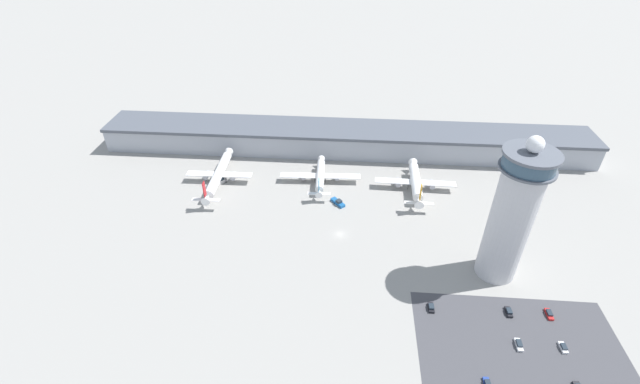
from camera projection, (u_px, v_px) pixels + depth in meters
The scene contains 14 objects.
ground_plane at pixel (340, 234), 177.26m from camera, with size 1000.00×1000.00×0.00m, color gray.
terminal_building at pixel (345, 139), 230.26m from camera, with size 257.99×25.00×13.90m.
control_tower at pixel (512, 214), 144.39m from camera, with size 17.74×17.74×56.70m.
parking_lot_surface at pixel (520, 347), 133.43m from camera, with size 64.00×40.00×0.01m, color #424247.
airplane_gate_alpha at pixel (219, 174), 205.95m from camera, with size 31.91×44.82×14.27m.
airplane_gate_bravo at pixel (320, 176), 206.57m from camera, with size 39.11×32.93×11.93m.
airplane_gate_charlie at pixel (416, 182), 201.22m from camera, with size 38.02×36.73×14.23m.
service_truck_catering at pixel (338, 202), 194.00m from camera, with size 6.99×7.54×2.45m.
service_truck_fuel at pixel (221, 181), 208.16m from camera, with size 5.91×6.55×2.86m.
car_grey_coupe at pixel (563, 347), 132.61m from camera, with size 1.82×4.15×1.48m.
car_black_suv at pixel (509, 312), 143.82m from camera, with size 1.85×4.40×1.56m.
car_red_hatchback at pixel (431, 307), 145.32m from camera, with size 1.90×4.20×1.58m.
car_navy_sedan at pixel (519, 345), 133.42m from camera, with size 1.90×4.75×1.55m.
car_green_van at pixel (549, 314), 143.12m from camera, with size 1.72×4.78×1.48m.
Camera 1 is at (2.12, -135.05, 116.43)m, focal length 24.00 mm.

